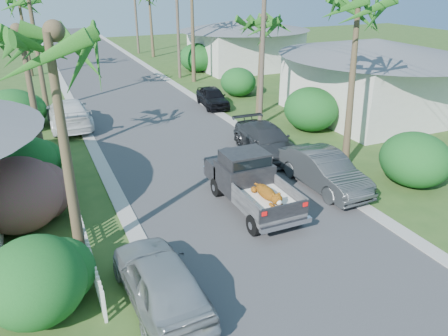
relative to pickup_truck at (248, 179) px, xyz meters
name	(u,v)px	position (x,y,z in m)	size (l,w,h in m)	color
ground	(301,265)	(-0.34, -4.40, -1.01)	(120.00, 120.00, 0.00)	#2D4E1D
road	(125,91)	(-0.34, 20.60, -1.00)	(8.00, 100.00, 0.02)	#38383A
curb_left	(68,96)	(-4.64, 20.60, -0.98)	(0.60, 100.00, 0.06)	#A5A39E
curb_right	(177,86)	(3.96, 20.60, -0.98)	(0.60, 100.00, 0.06)	#A5A39E
pickup_truck	(248,179)	(0.00, 0.00, 0.00)	(1.98, 5.12, 2.06)	black
parked_car_rn	(324,171)	(3.57, -0.09, -0.23)	(1.64, 4.72, 1.55)	#34383A
parked_car_rm	(267,140)	(3.26, 4.28, -0.29)	(2.02, 4.96, 1.44)	#2C2E31
parked_car_rf	(212,97)	(4.21, 13.57, -0.35)	(1.57, 3.90, 1.33)	black
parked_car_ln	(160,280)	(-4.81, -4.27, -0.25)	(1.80, 4.48, 1.53)	#A6A9AD
parked_car_lf	(68,114)	(-5.34, 12.94, -0.18)	(2.32, 5.70, 1.65)	white
palm_l_a	(47,34)	(-6.54, -1.40, 5.92)	(4.40, 4.40, 8.20)	brown
palm_l_b	(20,31)	(-7.14, 7.60, 5.14)	(4.40, 4.40, 7.40)	brown
palm_l_d	(19,1)	(-6.84, 29.60, 5.43)	(4.40, 4.40, 7.70)	brown
palm_r_b	(262,19)	(6.26, 10.60, 4.94)	(4.40, 4.40, 7.20)	brown
shrub_l_a	(35,281)	(-7.84, -3.40, 0.09)	(2.60, 2.86, 2.20)	#134218
shrub_l_b	(18,195)	(-8.14, 1.60, 0.29)	(3.00, 3.30, 2.60)	#AF1950
shrub_l_c	(28,161)	(-7.74, 5.60, -0.01)	(2.40, 2.64, 2.00)	#134218
shrub_l_d	(12,110)	(-8.34, 13.60, 0.19)	(3.20, 3.52, 2.40)	#134218
shrub_r_a	(415,159)	(7.26, -1.40, 0.14)	(2.80, 3.08, 2.30)	#134218
shrub_r_b	(311,109)	(7.46, 6.60, 0.24)	(3.00, 3.30, 2.50)	#134218
shrub_r_c	(238,82)	(7.16, 15.60, 0.04)	(2.60, 2.86, 2.10)	#134218
shrub_r_d	(197,58)	(7.66, 25.60, 0.29)	(3.20, 3.52, 2.60)	#134218
picket_fence	(77,211)	(-6.34, 1.10, -0.51)	(0.10, 11.00, 1.00)	white
house_right_near	(371,81)	(12.66, 7.60, 1.21)	(8.00, 9.00, 4.80)	silver
house_right_far	(244,46)	(12.66, 25.60, 1.11)	(9.00, 8.00, 4.60)	silver
utility_pole_b	(263,47)	(5.26, 8.60, 3.59)	(1.60, 0.26, 9.00)	brown
utility_pole_c	(178,24)	(5.26, 23.60, 3.59)	(1.60, 0.26, 9.00)	brown
utility_pole_d	(136,12)	(5.26, 38.60, 3.59)	(1.60, 0.26, 9.00)	brown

